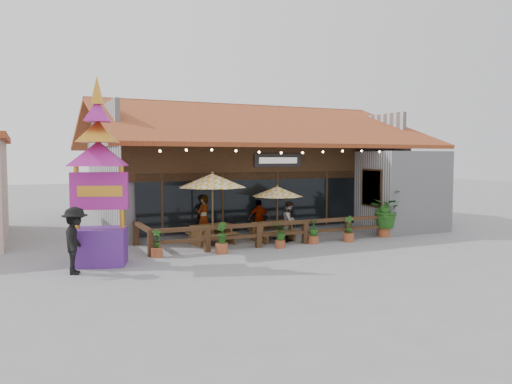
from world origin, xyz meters
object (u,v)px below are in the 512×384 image
picnic_table_left (212,231)px  pedestrian (75,240)px  picnic_table_right (273,228)px  umbrella_left (212,181)px  tropical_plant (385,210)px  umbrella_right (277,192)px  thai_sign_tower (99,159)px

picnic_table_left → pedestrian: 6.02m
picnic_table_left → picnic_table_right: 2.50m
umbrella_left → picnic_table_left: bearing=74.6°
pedestrian → tropical_plant: bearing=-71.0°
umbrella_left → tropical_plant: (7.25, -1.09, -1.34)m
umbrella_right → picnic_table_left: size_ratio=1.29×
thai_sign_tower → tropical_plant: size_ratio=3.21×
pedestrian → picnic_table_right: bearing=-58.9°
picnic_table_left → picnic_table_right: picnic_table_right is taller
umbrella_left → thai_sign_tower: thai_sign_tower is taller
umbrella_right → thai_sign_tower: 7.64m
umbrella_right → pedestrian: 8.64m
thai_sign_tower → pedestrian: (-0.82, -0.93, -2.33)m
umbrella_left → pedestrian: size_ratio=1.49×
umbrella_left → picnic_table_left: 1.97m
umbrella_left → umbrella_right: (2.91, 0.31, -0.52)m
picnic_table_right → umbrella_right: bearing=38.9°
umbrella_right → picnic_table_right: size_ratio=1.39×
thai_sign_tower → tropical_plant: bearing=3.2°
picnic_table_right → tropical_plant: tropical_plant is taller
tropical_plant → umbrella_right: bearing=162.1°
pedestrian → picnic_table_left: bearing=-48.6°
picnic_table_left → pedestrian: size_ratio=0.94×
umbrella_left → tropical_plant: umbrella_left is taller
umbrella_right → pedestrian: bearing=-159.8°
picnic_table_left → thai_sign_tower: thai_sign_tower is taller
umbrella_left → picnic_table_right: 3.22m
thai_sign_tower → picnic_table_right: bearing=14.3°
pedestrian → thai_sign_tower: bearing=-29.6°
tropical_plant → umbrella_left: bearing=171.5°
picnic_table_left → umbrella_right: bearing=0.2°
tropical_plant → pedestrian: size_ratio=1.01×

